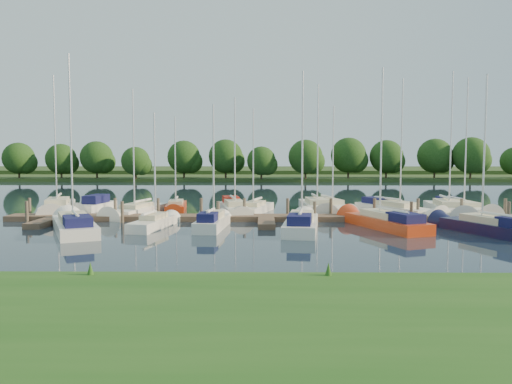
{
  "coord_description": "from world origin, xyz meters",
  "views": [
    {
      "loc": [
        -0.31,
        -30.29,
        5.14
      ],
      "look_at": [
        -0.78,
        8.0,
        2.2
      ],
      "focal_mm": 35.0,
      "sensor_mm": 36.0,
      "label": 1
    }
  ],
  "objects_px": {
    "dock": "(266,219)",
    "sailboat_n_0": "(58,209)",
    "sailboat_n_5": "(254,210)",
    "motorboat": "(95,206)",
    "sailboat_s_2": "(213,223)"
  },
  "relations": [
    {
      "from": "sailboat_n_0",
      "to": "motorboat",
      "type": "height_order",
      "value": "sailboat_n_0"
    },
    {
      "from": "motorboat",
      "to": "sailboat_s_2",
      "type": "xyz_separation_m",
      "value": [
        11.83,
        -10.91,
        -0.02
      ]
    },
    {
      "from": "dock",
      "to": "motorboat",
      "type": "bearing_deg",
      "value": 154.46
    },
    {
      "from": "sailboat_n_0",
      "to": "sailboat_n_5",
      "type": "relative_size",
      "value": 1.32
    },
    {
      "from": "sailboat_n_0",
      "to": "sailboat_s_2",
      "type": "distance_m",
      "value": 17.06
    },
    {
      "from": "motorboat",
      "to": "sailboat_n_5",
      "type": "distance_m",
      "value": 14.69
    },
    {
      "from": "sailboat_n_0",
      "to": "sailboat_n_5",
      "type": "distance_m",
      "value": 17.21
    },
    {
      "from": "dock",
      "to": "motorboat",
      "type": "xyz_separation_m",
      "value": [
        -15.55,
        7.43,
        0.16
      ]
    },
    {
      "from": "dock",
      "to": "sailboat_n_0",
      "type": "bearing_deg",
      "value": 163.12
    },
    {
      "from": "dock",
      "to": "motorboat",
      "type": "height_order",
      "value": "motorboat"
    },
    {
      "from": "dock",
      "to": "sailboat_s_2",
      "type": "bearing_deg",
      "value": -136.93
    },
    {
      "from": "dock",
      "to": "sailboat_n_5",
      "type": "xyz_separation_m",
      "value": [
        -1.0,
        5.38,
        0.07
      ]
    },
    {
      "from": "sailboat_n_0",
      "to": "dock",
      "type": "bearing_deg",
      "value": 146.46
    },
    {
      "from": "motorboat",
      "to": "sailboat_n_5",
      "type": "relative_size",
      "value": 0.64
    },
    {
      "from": "dock",
      "to": "sailboat_n_5",
      "type": "distance_m",
      "value": 5.47
    }
  ]
}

